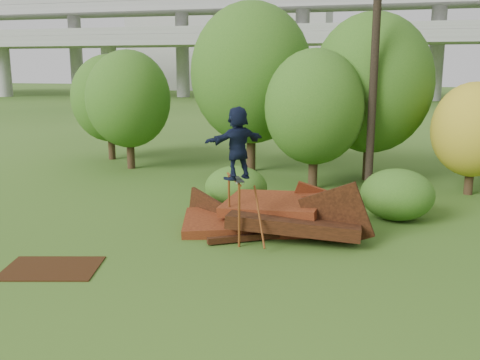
% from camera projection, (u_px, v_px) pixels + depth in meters
% --- Properties ---
extents(ground, '(240.00, 240.00, 0.00)m').
position_uv_depth(ground, '(251.00, 268.00, 12.17)').
color(ground, '#2D5116').
rests_on(ground, ground).
extents(scrap_pile, '(5.60, 3.26, 1.98)m').
position_uv_depth(scrap_pile, '(273.00, 217.00, 14.82)').
color(scrap_pile, '#41160B').
rests_on(scrap_pile, ground).
extents(grind_rail, '(0.80, 1.45, 1.66)m').
position_uv_depth(grind_rail, '(234.00, 199.00, 14.01)').
color(grind_rail, brown).
rests_on(grind_rail, ground).
extents(skateboard, '(0.51, 0.74, 0.08)m').
position_uv_depth(skateboard, '(238.00, 179.00, 13.42)').
color(skateboard, black).
rests_on(skateboard, grind_rail).
extents(skater, '(1.49, 1.64, 1.82)m').
position_uv_depth(skater, '(238.00, 143.00, 13.23)').
color(skater, black).
rests_on(skater, skateboard).
extents(flat_plate, '(2.42, 1.99, 0.03)m').
position_uv_depth(flat_plate, '(52.00, 268.00, 12.12)').
color(flat_plate, '#311A0A').
rests_on(flat_plate, ground).
extents(tree_0, '(3.72, 3.72, 5.25)m').
position_uv_depth(tree_0, '(128.00, 99.00, 23.50)').
color(tree_0, black).
rests_on(tree_0, ground).
extents(tree_1, '(5.17, 5.17, 7.20)m').
position_uv_depth(tree_1, '(251.00, 73.00, 22.65)').
color(tree_1, black).
rests_on(tree_1, ground).
extents(tree_2, '(3.67, 3.67, 5.17)m').
position_uv_depth(tree_2, '(315.00, 107.00, 19.48)').
color(tree_2, black).
rests_on(tree_2, ground).
extents(tree_3, '(4.75, 4.75, 6.60)m').
position_uv_depth(tree_3, '(372.00, 83.00, 20.93)').
color(tree_3, black).
rests_on(tree_3, ground).
extents(tree_4, '(2.90, 2.90, 4.00)m').
position_uv_depth(tree_4, '(474.00, 130.00, 18.74)').
color(tree_4, black).
rests_on(tree_4, ground).
extents(tree_6, '(3.65, 3.65, 5.10)m').
position_uv_depth(tree_6, '(109.00, 98.00, 25.93)').
color(tree_6, black).
rests_on(tree_6, ground).
extents(shrub_left, '(2.02, 1.86, 1.40)m').
position_uv_depth(shrub_left, '(236.00, 188.00, 17.14)').
color(shrub_left, '#204E14').
rests_on(shrub_left, ground).
extents(shrub_right, '(2.17, 1.99, 1.54)m').
position_uv_depth(shrub_right, '(397.00, 195.00, 15.89)').
color(shrub_right, '#204E14').
rests_on(shrub_right, ground).
extents(utility_pole, '(1.40, 0.28, 10.85)m').
position_uv_depth(utility_pole, '(376.00, 37.00, 18.19)').
color(utility_pole, black).
rests_on(utility_pole, ground).
extents(freeway_overpass, '(160.00, 15.00, 13.70)m').
position_uv_depth(freeway_overpass, '(368.00, 21.00, 69.45)').
color(freeway_overpass, gray).
rests_on(freeway_overpass, ground).
extents(building_left, '(18.00, 16.00, 35.00)m').
position_uv_depth(building_left, '(182.00, 1.00, 107.95)').
color(building_left, '#9E9E99').
rests_on(building_left, ground).
extents(building_right, '(14.00, 14.00, 28.00)m').
position_uv_depth(building_right, '(295.00, 20.00, 109.68)').
color(building_right, '#9E9E99').
rests_on(building_right, ground).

